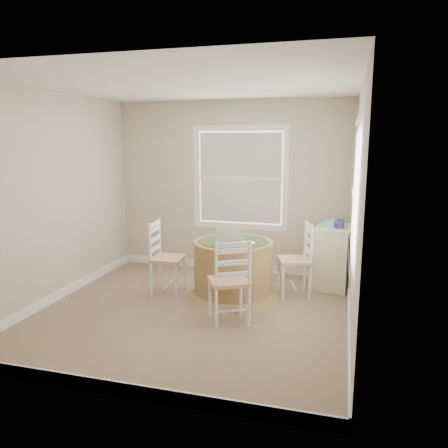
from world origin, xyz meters
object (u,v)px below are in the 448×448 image
(round_table, at_px, (233,266))
(chair_near, at_px, (229,281))
(corner_chest, at_px, (333,257))
(laptop, at_px, (229,238))
(chair_left, at_px, (168,258))
(chair_right, at_px, (294,260))

(round_table, xyz_separation_m, chair_near, (0.16, -0.81, 0.07))
(round_table, relative_size, corner_chest, 1.41)
(chair_near, bearing_deg, laptop, -103.71)
(chair_left, bearing_deg, laptop, -86.73)
(chair_left, bearing_deg, chair_right, -81.90)
(chair_left, relative_size, chair_right, 1.00)
(chair_left, bearing_deg, chair_near, -129.11)
(chair_near, relative_size, corner_chest, 1.11)
(round_table, bearing_deg, chair_left, 168.35)
(round_table, relative_size, chair_near, 1.28)
(chair_left, xyz_separation_m, laptop, (0.81, 0.11, 0.29))
(laptop, bearing_deg, chair_near, 92.27)
(chair_near, height_order, corner_chest, chair_near)
(chair_near, xyz_separation_m, chair_right, (0.60, 1.07, 0.00))
(round_table, distance_m, chair_left, 0.88)
(round_table, height_order, chair_left, chair_left)
(laptop, relative_size, corner_chest, 0.44)
(chair_left, bearing_deg, corner_chest, -73.22)
(corner_chest, bearing_deg, round_table, -141.89)
(chair_left, distance_m, chair_right, 1.67)
(chair_left, distance_m, corner_chest, 2.26)
(round_table, height_order, laptop, laptop)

